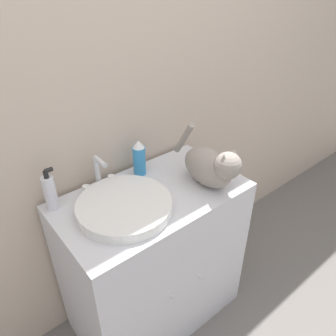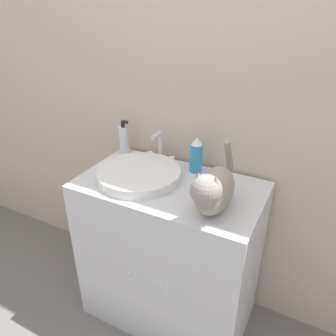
{
  "view_description": "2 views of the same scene",
  "coord_description": "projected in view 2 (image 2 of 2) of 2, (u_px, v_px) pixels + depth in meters",
  "views": [
    {
      "loc": [
        -0.67,
        -0.69,
        1.7
      ],
      "look_at": [
        0.08,
        0.23,
        0.94
      ],
      "focal_mm": 35.0,
      "sensor_mm": 36.0,
      "label": 1
    },
    {
      "loc": [
        0.59,
        -0.9,
        1.59
      ],
      "look_at": [
        0.01,
        0.21,
        0.93
      ],
      "focal_mm": 35.0,
      "sensor_mm": 36.0,
      "label": 2
    }
  ],
  "objects": [
    {
      "name": "wall_back",
      "position": [
        198.0,
        78.0,
        1.51
      ],
      "size": [
        6.0,
        0.05,
        2.5
      ],
      "color": "#C6B29E",
      "rests_on": "ground_plane"
    },
    {
      "name": "sink_basin",
      "position": [
        139.0,
        174.0,
        1.52
      ],
      "size": [
        0.39,
        0.39,
        0.04
      ],
      "color": "white",
      "rests_on": "vanity_cabinet"
    },
    {
      "name": "vanity_cabinet",
      "position": [
        169.0,
        254.0,
        1.68
      ],
      "size": [
        0.84,
        0.5,
        0.83
      ],
      "color": "silver",
      "rests_on": "ground_plane"
    },
    {
      "name": "spray_bottle",
      "position": [
        196.0,
        155.0,
        1.56
      ],
      "size": [
        0.06,
        0.06,
        0.18
      ],
      "color": "#338CCC",
      "rests_on": "vanity_cabinet"
    },
    {
      "name": "faucet",
      "position": [
        160.0,
        149.0,
        1.66
      ],
      "size": [
        0.16,
        0.1,
        0.17
      ],
      "color": "silver",
      "rests_on": "vanity_cabinet"
    },
    {
      "name": "soap_bottle",
      "position": [
        124.0,
        139.0,
        1.74
      ],
      "size": [
        0.05,
        0.05,
        0.19
      ],
      "color": "silver",
      "rests_on": "vanity_cabinet"
    },
    {
      "name": "cat",
      "position": [
        214.0,
        189.0,
        1.25
      ],
      "size": [
        0.14,
        0.39,
        0.26
      ],
      "rotation": [
        0.0,
        0.0,
        -1.55
      ],
      "color": "gray",
      "rests_on": "vanity_cabinet"
    }
  ]
}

